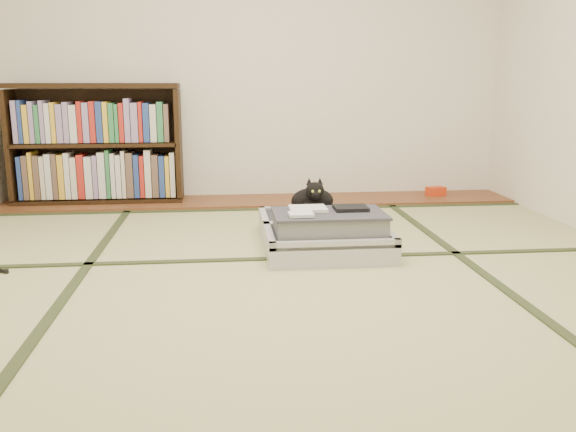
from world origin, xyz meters
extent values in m
plane|color=#BBB87C|center=(0.00, 0.00, 0.00)|extent=(4.50, 4.50, 0.00)
cube|color=brown|center=(0.00, 2.00, 0.01)|extent=(4.00, 0.50, 0.02)
cube|color=red|center=(1.45, 2.03, 0.06)|extent=(0.17, 0.12, 0.07)
plane|color=silver|center=(0.00, 2.25, 1.20)|extent=(4.00, 0.00, 4.00)
cube|color=#2D381E|center=(-1.00, 0.00, 0.00)|extent=(0.05, 4.50, 0.01)
cube|color=#2D381E|center=(1.00, 0.00, 0.00)|extent=(0.05, 4.50, 0.01)
cube|color=#2D381E|center=(0.00, 0.40, 0.00)|extent=(4.00, 0.05, 0.01)
cube|color=#2D381E|center=(0.00, 1.70, 0.00)|extent=(4.00, 0.05, 0.01)
cube|color=black|center=(-1.88, 2.07, 0.47)|extent=(0.04, 0.29, 0.83)
cube|color=black|center=(-0.63, 2.07, 0.47)|extent=(0.04, 0.29, 0.83)
cube|color=black|center=(-1.25, 2.07, 0.03)|extent=(1.28, 0.29, 0.04)
cube|color=black|center=(-1.25, 2.07, 0.91)|extent=(1.28, 0.29, 0.04)
cube|color=black|center=(-1.25, 2.07, 0.47)|extent=(1.23, 0.29, 0.03)
cube|color=black|center=(-1.25, 2.21, 0.47)|extent=(1.28, 0.02, 0.83)
cube|color=gray|center=(-1.25, 2.05, 0.25)|extent=(1.16, 0.21, 0.35)
cube|color=gray|center=(-1.25, 2.05, 0.66)|extent=(1.16, 0.21, 0.31)
cube|color=#B5B5BA|center=(0.28, 0.42, 0.06)|extent=(0.69, 0.46, 0.12)
cube|color=#2C2D34|center=(0.28, 0.42, 0.09)|extent=(0.61, 0.38, 0.09)
cube|color=#B5B5BA|center=(0.28, 0.21, 0.12)|extent=(0.69, 0.04, 0.05)
cube|color=#B5B5BA|center=(0.28, 0.64, 0.12)|extent=(0.69, 0.04, 0.05)
cube|color=#B5B5BA|center=(-0.04, 0.42, 0.12)|extent=(0.04, 0.46, 0.05)
cube|color=#B5B5BA|center=(0.61, 0.42, 0.12)|extent=(0.04, 0.46, 0.05)
cube|color=#B5B5BA|center=(0.28, 0.88, 0.06)|extent=(0.69, 0.46, 0.12)
cube|color=#2C2D34|center=(0.28, 0.88, 0.09)|extent=(0.61, 0.38, 0.09)
cube|color=#B5B5BA|center=(0.28, 0.67, 0.12)|extent=(0.69, 0.04, 0.05)
cube|color=#B5B5BA|center=(0.28, 1.09, 0.12)|extent=(0.69, 0.04, 0.05)
cube|color=#B5B5BA|center=(-0.04, 0.88, 0.12)|extent=(0.04, 0.46, 0.05)
cube|color=#B5B5BA|center=(0.61, 0.88, 0.12)|extent=(0.04, 0.46, 0.05)
cylinder|color=black|center=(0.28, 0.65, 0.13)|extent=(0.62, 0.02, 0.02)
cube|color=gray|center=(0.28, 0.42, 0.17)|extent=(0.59, 0.36, 0.12)
cube|color=#393840|center=(0.28, 0.42, 0.24)|extent=(0.60, 0.38, 0.01)
cube|color=silver|center=(0.17, 0.47, 0.26)|extent=(0.20, 0.16, 0.02)
cube|color=black|center=(0.41, 0.47, 0.26)|extent=(0.18, 0.15, 0.02)
cube|color=silver|center=(0.12, 0.33, 0.26)|extent=(0.13, 0.11, 0.02)
cube|color=white|center=(0.08, 0.20, 0.07)|extent=(0.05, 0.01, 0.04)
cube|color=white|center=(0.19, 0.20, 0.05)|extent=(0.05, 0.01, 0.03)
cube|color=orange|center=(0.51, 0.20, 0.07)|extent=(0.05, 0.01, 0.03)
cube|color=#197F33|center=(0.45, 0.20, 0.08)|extent=(0.04, 0.01, 0.03)
ellipsoid|color=black|center=(0.26, 0.93, 0.21)|extent=(0.27, 0.17, 0.16)
ellipsoid|color=black|center=(0.26, 0.85, 0.20)|extent=(0.13, 0.10, 0.10)
ellipsoid|color=black|center=(0.26, 0.82, 0.30)|extent=(0.11, 0.10, 0.11)
sphere|color=black|center=(0.26, 0.78, 0.28)|extent=(0.05, 0.05, 0.05)
cone|color=black|center=(0.23, 0.84, 0.35)|extent=(0.04, 0.05, 0.05)
cone|color=black|center=(0.30, 0.84, 0.35)|extent=(0.04, 0.05, 0.05)
sphere|color=#A5BF33|center=(0.24, 0.77, 0.30)|extent=(0.02, 0.02, 0.02)
sphere|color=#A5BF33|center=(0.28, 0.77, 0.30)|extent=(0.02, 0.02, 0.02)
cylinder|color=black|center=(0.35, 1.01, 0.15)|extent=(0.16, 0.10, 0.03)
torus|color=white|center=(0.44, 0.95, 0.14)|extent=(0.10, 0.10, 0.01)
torus|color=white|center=(0.45, 0.94, 0.15)|extent=(0.08, 0.08, 0.01)
camera|label=1|loc=(-0.28, -2.76, 0.95)|focal=38.00mm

